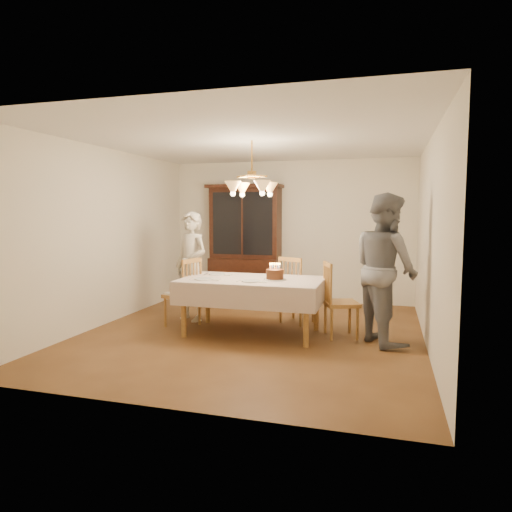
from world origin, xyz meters
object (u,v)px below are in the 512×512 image
(chair_far_side, at_px, (297,293))
(elderly_woman, at_px, (191,266))
(china_hutch, at_px, (245,245))
(dining_table, at_px, (252,284))
(birthday_cake, at_px, (275,275))

(chair_far_side, height_order, elderly_woman, elderly_woman)
(chair_far_side, bearing_deg, china_hutch, 130.82)
(china_hutch, bearing_deg, dining_table, -70.33)
(dining_table, relative_size, chair_far_side, 1.90)
(chair_far_side, distance_m, birthday_cake, 0.89)
(chair_far_side, xyz_separation_m, birthday_cake, (-0.14, -0.79, 0.38))
(chair_far_side, distance_m, elderly_woman, 1.65)
(dining_table, bearing_deg, elderly_woman, 155.74)
(china_hutch, distance_m, birthday_cake, 2.53)
(chair_far_side, relative_size, elderly_woman, 0.60)
(dining_table, xyz_separation_m, chair_far_side, (0.46, 0.78, -0.24))
(dining_table, height_order, birthday_cake, birthday_cake)
(chair_far_side, bearing_deg, elderly_woman, -169.97)
(elderly_woman, relative_size, birthday_cake, 5.55)
(china_hutch, distance_m, chair_far_side, 2.03)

